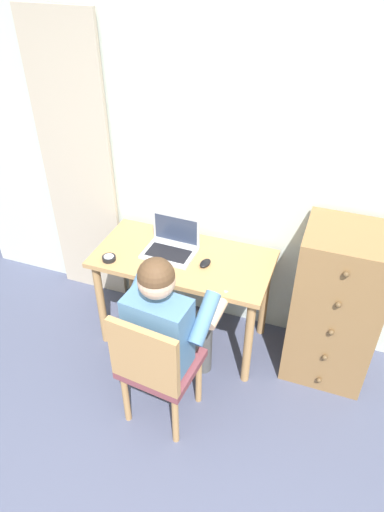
# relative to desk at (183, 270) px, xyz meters

# --- Properties ---
(wall_back) EXTENTS (4.80, 0.05, 2.50)m
(wall_back) POSITION_rel_desk_xyz_m (0.44, 0.37, 0.62)
(wall_back) COLOR silver
(wall_back) RESTS_ON ground_plane
(curtain_panel) EXTENTS (0.57, 0.03, 2.16)m
(curtain_panel) POSITION_rel_desk_xyz_m (-0.93, 0.30, 0.45)
(curtain_panel) COLOR #BCAD99
(curtain_panel) RESTS_ON ground_plane
(desk) EXTENTS (1.19, 0.59, 0.75)m
(desk) POSITION_rel_desk_xyz_m (0.00, 0.00, 0.00)
(desk) COLOR tan
(desk) RESTS_ON ground_plane
(dresser) EXTENTS (0.53, 0.50, 1.12)m
(dresser) POSITION_rel_desk_xyz_m (1.02, 0.07, -0.07)
(dresser) COLOR olive
(dresser) RESTS_ON ground_plane
(chair) EXTENTS (0.46, 0.44, 0.89)m
(chair) POSITION_rel_desk_xyz_m (0.10, -0.72, -0.13)
(chair) COLOR brown
(chair) RESTS_ON ground_plane
(person_seated) EXTENTS (0.57, 0.61, 1.20)m
(person_seated) POSITION_rel_desk_xyz_m (0.12, -0.54, 0.05)
(person_seated) COLOR #4C4C4C
(person_seated) RESTS_ON ground_plane
(laptop) EXTENTS (0.35, 0.26, 0.24)m
(laptop) POSITION_rel_desk_xyz_m (-0.10, 0.04, 0.17)
(laptop) COLOR #B7BABF
(laptop) RESTS_ON desk
(computer_mouse) EXTENTS (0.08, 0.11, 0.03)m
(computer_mouse) POSITION_rel_desk_xyz_m (0.17, -0.04, 0.13)
(computer_mouse) COLOR black
(computer_mouse) RESTS_ON desk
(desk_clock) EXTENTS (0.09, 0.09, 0.03)m
(desk_clock) POSITION_rel_desk_xyz_m (-0.45, -0.20, 0.13)
(desk_clock) COLOR black
(desk_clock) RESTS_ON desk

